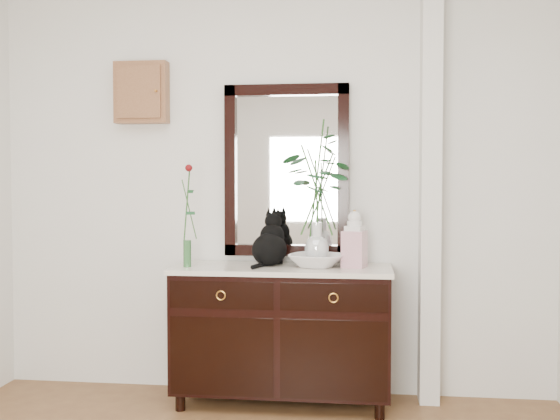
# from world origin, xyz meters

# --- Properties ---
(wall_back) EXTENTS (3.60, 0.04, 2.70)m
(wall_back) POSITION_xyz_m (0.00, 1.98, 1.35)
(wall_back) COLOR silver
(wall_back) RESTS_ON ground
(pilaster) EXTENTS (0.12, 0.20, 2.70)m
(pilaster) POSITION_xyz_m (1.00, 1.90, 1.35)
(pilaster) COLOR silver
(pilaster) RESTS_ON ground
(sideboard) EXTENTS (1.33, 0.52, 0.82)m
(sideboard) POSITION_xyz_m (0.10, 1.73, 0.47)
(sideboard) COLOR black
(sideboard) RESTS_ON ground
(wall_mirror) EXTENTS (0.80, 0.06, 1.10)m
(wall_mirror) POSITION_xyz_m (0.10, 1.97, 1.44)
(wall_mirror) COLOR black
(wall_mirror) RESTS_ON wall_back
(key_cabinet) EXTENTS (0.35, 0.10, 0.40)m
(key_cabinet) POSITION_xyz_m (-0.85, 1.94, 1.95)
(key_cabinet) COLOR brown
(key_cabinet) RESTS_ON wall_back
(cat) EXTENTS (0.30, 0.34, 0.33)m
(cat) POSITION_xyz_m (0.02, 1.77, 1.02)
(cat) COLOR black
(cat) RESTS_ON sideboard
(lotus_bowl) EXTENTS (0.40, 0.40, 0.08)m
(lotus_bowl) POSITION_xyz_m (0.31, 1.73, 0.89)
(lotus_bowl) COLOR silver
(lotus_bowl) RESTS_ON sideboard
(vase_branches) EXTENTS (0.51, 0.51, 0.89)m
(vase_branches) POSITION_xyz_m (0.31, 1.73, 1.31)
(vase_branches) COLOR silver
(vase_branches) RESTS_ON lotus_bowl
(bud_vase_rose) EXTENTS (0.08, 0.08, 0.63)m
(bud_vase_rose) POSITION_xyz_m (-0.47, 1.64, 1.17)
(bud_vase_rose) COLOR #326435
(bud_vase_rose) RESTS_ON sideboard
(ginger_jar) EXTENTS (0.16, 0.16, 0.35)m
(ginger_jar) POSITION_xyz_m (0.54, 1.75, 1.03)
(ginger_jar) COLOR white
(ginger_jar) RESTS_ON sideboard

